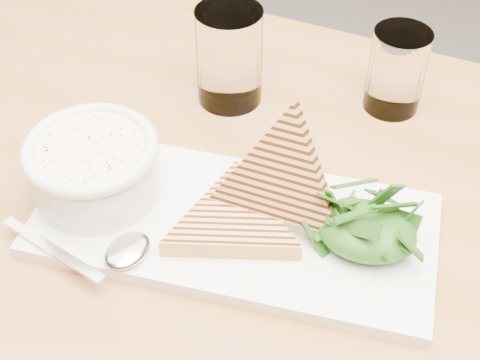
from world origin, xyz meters
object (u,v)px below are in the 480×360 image
(glass_far, at_px, (397,71))
(platter, at_px, (234,225))
(table_top, at_px, (226,258))
(glass_near, at_px, (229,56))
(soup_bowl, at_px, (95,173))

(glass_far, bearing_deg, platter, -116.35)
(table_top, xyz_separation_m, platter, (0.00, 0.02, 0.03))
(platter, distance_m, glass_near, 0.22)
(soup_bowl, distance_m, glass_far, 0.35)
(platter, bearing_deg, soup_bowl, -179.89)
(platter, relative_size, glass_far, 3.87)
(table_top, distance_m, glass_far, 0.29)
(soup_bowl, relative_size, glass_near, 1.07)
(soup_bowl, xyz_separation_m, glass_far, (0.26, 0.24, 0.01))
(glass_near, height_order, glass_far, glass_near)
(soup_bowl, distance_m, glass_near, 0.21)
(table_top, height_order, platter, platter)
(glass_far, bearing_deg, glass_near, -167.94)
(soup_bowl, height_order, glass_far, glass_far)
(glass_near, xyz_separation_m, glass_far, (0.19, 0.04, -0.01))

